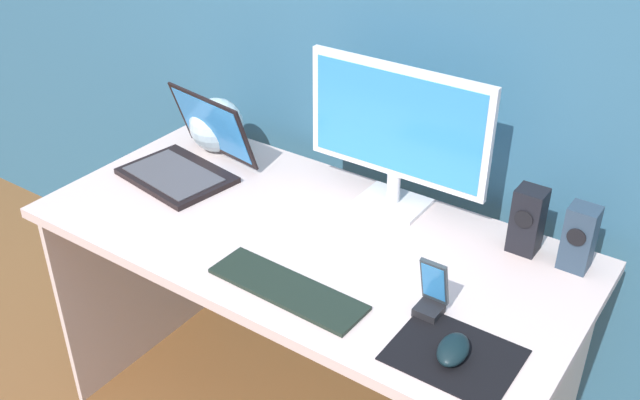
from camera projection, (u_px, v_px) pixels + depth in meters
name	position (u px, v px, depth m)	size (l,w,h in m)	color
desk	(307.00, 280.00, 1.91)	(1.40, 0.67, 0.71)	beige
monitor	(397.00, 131.00, 1.84)	(0.51, 0.14, 0.39)	white
speaker_right	(579.00, 238.00, 1.67)	(0.07, 0.07, 0.16)	#2A3C4E
speaker_near_monitor	(528.00, 220.00, 1.73)	(0.07, 0.07, 0.17)	black
laptop	(189.00, 158.00, 2.09)	(0.35, 0.33, 0.22)	black
fishbowl	(217.00, 125.00, 2.20)	(0.17, 0.17, 0.17)	silver
keyboard_external	(287.00, 289.00, 1.64)	(0.38, 0.11, 0.01)	black
mousepad	(454.00, 355.00, 1.46)	(0.25, 0.20, 0.00)	black
mouse	(453.00, 350.00, 1.44)	(0.06, 0.10, 0.04)	black
phone_in_dock	(432.00, 295.00, 1.55)	(0.06, 0.06, 0.14)	black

